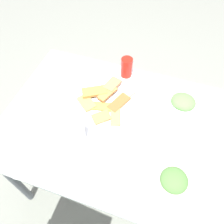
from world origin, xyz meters
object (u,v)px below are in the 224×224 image
object	(u,v)px
salad_plate_greens	(183,102)
spoon	(32,168)
dining_table	(115,131)
paper_napkin	(34,165)
salad_plate_rice	(174,181)
pide_platter	(107,102)
fork	(36,161)
soda_can	(127,67)
drinking_glass	(77,132)

from	to	relation	value
salad_plate_greens	spoon	xyz separation A→B (m)	(0.58, 0.58, -0.01)
dining_table	paper_napkin	distance (m)	0.44
dining_table	salad_plate_rice	distance (m)	0.41
pide_platter	spoon	world-z (taller)	pide_platter
dining_table	fork	bearing A→B (deg)	48.67
soda_can	spoon	distance (m)	0.74
drinking_glass	paper_napkin	xyz separation A→B (m)	(0.13, 0.19, -0.06)
pide_platter	salad_plate_greens	distance (m)	0.41
salad_plate_greens	spoon	distance (m)	0.82
dining_table	fork	xyz separation A→B (m)	(0.28, 0.31, 0.08)
salad_plate_greens	fork	distance (m)	0.80
dining_table	soda_can	bearing A→B (deg)	-82.51
dining_table	drinking_glass	world-z (taller)	drinking_glass
drinking_glass	spoon	size ratio (longest dim) A/B	0.70
dining_table	spoon	distance (m)	0.45
salad_plate_greens	salad_plate_rice	world-z (taller)	same
soda_can	drinking_glass	bearing A→B (deg)	78.77
dining_table	soda_can	size ratio (longest dim) A/B	9.48
spoon	salad_plate_rice	bearing A→B (deg)	-153.22
pide_platter	spoon	distance (m)	0.50
paper_napkin	drinking_glass	bearing A→B (deg)	-124.69
pide_platter	drinking_glass	size ratio (longest dim) A/B	2.92
salad_plate_greens	spoon	bearing A→B (deg)	44.86
soda_can	spoon	size ratio (longest dim) A/B	0.75
salad_plate_greens	spoon	size ratio (longest dim) A/B	1.44
pide_platter	drinking_glass	xyz separation A→B (m)	(0.06, 0.25, 0.04)
salad_plate_rice	fork	bearing A→B (deg)	9.73
dining_table	salad_plate_greens	xyz separation A→B (m)	(-0.31, -0.23, 0.10)
paper_napkin	spoon	distance (m)	0.02
paper_napkin	pide_platter	bearing A→B (deg)	-114.03
pide_platter	salad_plate_rice	world-z (taller)	salad_plate_rice
dining_table	salad_plate_greens	world-z (taller)	salad_plate_greens
drinking_glass	fork	world-z (taller)	drinking_glass
paper_napkin	spoon	world-z (taller)	spoon
drinking_glass	fork	xyz separation A→B (m)	(0.13, 0.17, -0.05)
drinking_glass	dining_table	bearing A→B (deg)	-135.70
dining_table	salad_plate_rice	size ratio (longest dim) A/B	5.86
salad_plate_greens	salad_plate_rice	size ratio (longest dim) A/B	1.18
soda_can	drinking_glass	world-z (taller)	soda_can
dining_table	soda_can	xyz separation A→B (m)	(0.05, -0.35, 0.14)
pide_platter	spoon	size ratio (longest dim) A/B	2.04
salad_plate_greens	drinking_glass	world-z (taller)	drinking_glass
salad_plate_greens	pide_platter	bearing A→B (deg)	17.77
pide_platter	paper_napkin	distance (m)	0.48
fork	spoon	bearing A→B (deg)	101.23
salad_plate_greens	paper_napkin	xyz separation A→B (m)	(0.58, 0.56, -0.02)
salad_plate_greens	drinking_glass	size ratio (longest dim) A/B	2.06
salad_plate_greens	salad_plate_rice	xyz separation A→B (m)	(-0.03, 0.44, 0.00)
pide_platter	soda_can	size ratio (longest dim) A/B	2.71
dining_table	spoon	size ratio (longest dim) A/B	7.14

